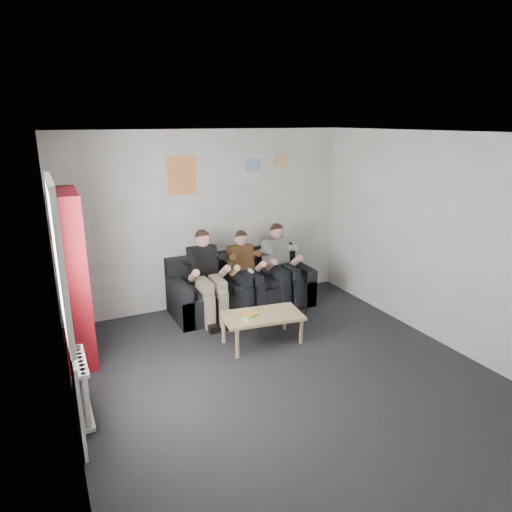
{
  "coord_description": "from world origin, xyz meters",
  "views": [
    {
      "loc": [
        -2.31,
        -4.0,
        2.83
      ],
      "look_at": [
        0.23,
        1.3,
        1.07
      ],
      "focal_mm": 32.0,
      "sensor_mm": 36.0,
      "label": 1
    }
  ],
  "objects_px": {
    "person_right": "(282,266)",
    "person_middle": "(246,273)",
    "person_left": "(208,277)",
    "coffee_table": "(262,318)",
    "bookshelf": "(73,278)",
    "sofa": "(241,289)"
  },
  "relations": [
    {
      "from": "coffee_table",
      "to": "person_middle",
      "type": "xyz_separation_m",
      "value": [
        0.23,
        1.02,
        0.27
      ]
    },
    {
      "from": "person_left",
      "to": "coffee_table",
      "type": "bearing_deg",
      "value": -70.45
    },
    {
      "from": "person_right",
      "to": "sofa",
      "type": "bearing_deg",
      "value": 153.6
    },
    {
      "from": "coffee_table",
      "to": "person_left",
      "type": "distance_m",
      "value": 1.12
    },
    {
      "from": "coffee_table",
      "to": "person_right",
      "type": "distance_m",
      "value": 1.35
    },
    {
      "from": "coffee_table",
      "to": "person_right",
      "type": "bearing_deg",
      "value": 50.54
    },
    {
      "from": "sofa",
      "to": "person_right",
      "type": "height_order",
      "value": "person_right"
    },
    {
      "from": "person_middle",
      "to": "person_left",
      "type": "bearing_deg",
      "value": 175.2
    },
    {
      "from": "person_left",
      "to": "person_middle",
      "type": "relative_size",
      "value": 1.06
    },
    {
      "from": "person_left",
      "to": "bookshelf",
      "type": "bearing_deg",
      "value": -169.65
    },
    {
      "from": "person_left",
      "to": "person_right",
      "type": "distance_m",
      "value": 1.21
    },
    {
      "from": "person_left",
      "to": "person_middle",
      "type": "distance_m",
      "value": 0.61
    },
    {
      "from": "sofa",
      "to": "person_middle",
      "type": "bearing_deg",
      "value": -90.0
    },
    {
      "from": "person_left",
      "to": "person_middle",
      "type": "height_order",
      "value": "person_left"
    },
    {
      "from": "bookshelf",
      "to": "person_right",
      "type": "height_order",
      "value": "bookshelf"
    },
    {
      "from": "person_right",
      "to": "person_middle",
      "type": "bearing_deg",
      "value": 171.46
    },
    {
      "from": "coffee_table",
      "to": "person_left",
      "type": "height_order",
      "value": "person_left"
    },
    {
      "from": "sofa",
      "to": "coffee_table",
      "type": "bearing_deg",
      "value": -100.71
    },
    {
      "from": "bookshelf",
      "to": "person_right",
      "type": "relative_size",
      "value": 1.6
    },
    {
      "from": "coffee_table",
      "to": "person_middle",
      "type": "relative_size",
      "value": 0.81
    },
    {
      "from": "bookshelf",
      "to": "coffee_table",
      "type": "bearing_deg",
      "value": -15.14
    },
    {
      "from": "coffee_table",
      "to": "person_left",
      "type": "relative_size",
      "value": 0.77
    }
  ]
}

